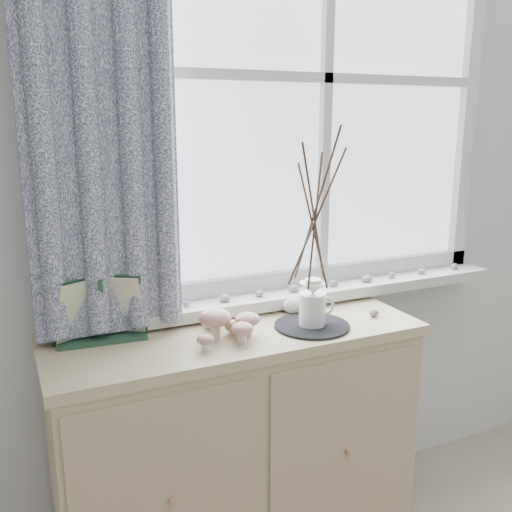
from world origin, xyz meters
The scene contains 8 objects.
sideboard centered at (-0.15, 1.75, 0.43)m, with size 1.20×0.45×0.85m.
botanical_book centered at (-0.55, 1.81, 0.96)m, with size 0.30×0.13×0.21m, color #20432E, non-canonical shape.
toadstool_cluster centered at (-0.20, 1.69, 0.90)m, with size 0.23×0.16×0.09m.
wooden_eggs centered at (-0.19, 1.76, 0.88)m, with size 0.09×0.11×0.07m.
songbird_figurine centered at (0.10, 1.82, 0.88)m, with size 0.12×0.05×0.06m, color beige, non-canonical shape.
crocheted_doily centered at (0.09, 1.68, 0.85)m, with size 0.25×0.25×0.01m, color black.
twig_pitcher centered at (0.09, 1.68, 1.22)m, with size 0.27×0.27×0.65m.
sideboard_pebbles centered at (0.15, 1.75, 0.86)m, with size 0.33×0.23×0.02m.
Camera 1 is at (-0.81, 0.16, 1.51)m, focal length 40.00 mm.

